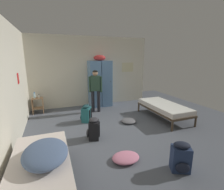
# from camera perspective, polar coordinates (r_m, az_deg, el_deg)

# --- Properties ---
(ground_plane) EXTENTS (8.55, 8.55, 0.00)m
(ground_plane) POSITION_cam_1_polar(r_m,az_deg,el_deg) (4.74, 1.17, -11.97)
(ground_plane) COLOR #565B66
(room_backdrop) EXTENTS (4.92, 5.41, 2.81)m
(room_backdrop) POSITION_cam_1_polar(r_m,az_deg,el_deg) (5.32, -16.98, 6.05)
(room_backdrop) COLOR beige
(room_backdrop) RESTS_ON ground_plane
(locker_bank) EXTENTS (0.90, 0.55, 2.07)m
(locker_bank) POSITION_cam_1_polar(r_m,az_deg,el_deg) (6.72, -4.18, 4.24)
(locker_bank) COLOR #5B84B2
(locker_bank) RESTS_ON ground_plane
(shelf_unit) EXTENTS (0.38, 0.30, 0.57)m
(shelf_unit) POSITION_cam_1_polar(r_m,az_deg,el_deg) (6.51, -24.35, -2.83)
(shelf_unit) COLOR #99704C
(shelf_unit) RESTS_ON ground_plane
(bed_right) EXTENTS (0.90, 1.90, 0.49)m
(bed_right) POSITION_cam_1_polar(r_m,az_deg,el_deg) (5.72, 17.58, -4.01)
(bed_right) COLOR #473828
(bed_right) RESTS_ON ground_plane
(bed_left_front) EXTENTS (0.90, 1.90, 0.49)m
(bed_left_front) POSITION_cam_1_polar(r_m,az_deg,el_deg) (2.94, -23.57, -21.86)
(bed_left_front) COLOR #473828
(bed_left_front) RESTS_ON ground_plane
(bedding_heap) EXTENTS (0.66, 0.88, 0.23)m
(bedding_heap) POSITION_cam_1_polar(r_m,az_deg,el_deg) (2.80, -22.08, -18.10)
(bedding_heap) COLOR slate
(bedding_heap) RESTS_ON bed_left_front
(person_traveler) EXTENTS (0.46, 0.29, 1.54)m
(person_traveler) POSITION_cam_1_polar(r_m,az_deg,el_deg) (5.99, -5.75, 2.71)
(person_traveler) COLOR black
(person_traveler) RESTS_ON ground_plane
(water_bottle) EXTENTS (0.07, 0.07, 0.21)m
(water_bottle) POSITION_cam_1_polar(r_m,az_deg,el_deg) (6.47, -25.31, -0.15)
(water_bottle) COLOR #B2DBEA
(water_bottle) RESTS_ON shelf_unit
(lotion_bottle) EXTENTS (0.05, 0.05, 0.13)m
(lotion_bottle) POSITION_cam_1_polar(r_m,az_deg,el_deg) (6.40, -23.98, -0.44)
(lotion_bottle) COLOR white
(lotion_bottle) RESTS_ON shelf_unit
(backpack_teal) EXTENTS (0.41, 0.40, 0.55)m
(backpack_teal) POSITION_cam_1_polar(r_m,az_deg,el_deg) (5.27, -8.99, -6.41)
(backpack_teal) COLOR #23666B
(backpack_teal) RESTS_ON ground_plane
(backpack_navy) EXTENTS (0.39, 0.41, 0.55)m
(backpack_navy) POSITION_cam_1_polar(r_m,az_deg,el_deg) (3.37, 22.76, -19.36)
(backpack_navy) COLOR navy
(backpack_navy) RESTS_ON ground_plane
(backpack_black) EXTENTS (0.39, 0.38, 0.55)m
(backpack_black) POSITION_cam_1_polar(r_m,az_deg,el_deg) (4.20, -6.45, -11.57)
(backpack_black) COLOR black
(backpack_black) RESTS_ON ground_plane
(clothes_pile_grey) EXTENTS (0.45, 0.47, 0.10)m
(clothes_pile_grey) POSITION_cam_1_polar(r_m,az_deg,el_deg) (5.24, 5.80, -8.87)
(clothes_pile_grey) COLOR slate
(clothes_pile_grey) RESTS_ON ground_plane
(clothes_pile_pink) EXTENTS (0.56, 0.44, 0.13)m
(clothes_pile_pink) POSITION_cam_1_polar(r_m,az_deg,el_deg) (3.50, 4.80, -20.78)
(clothes_pile_pink) COLOR pink
(clothes_pile_pink) RESTS_ON ground_plane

